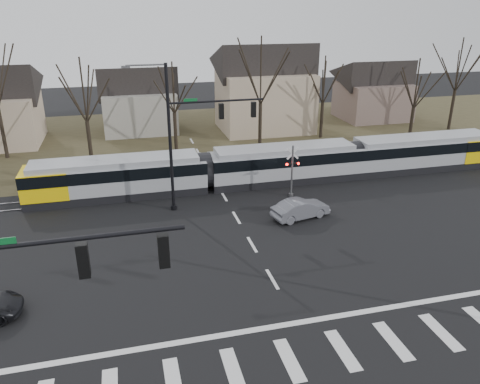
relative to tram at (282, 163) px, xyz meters
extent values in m
plane|color=black|center=(-5.37, -16.00, -1.63)|extent=(140.00, 140.00, 0.00)
cube|color=#38331E|center=(-5.37, 16.00, -1.63)|extent=(140.00, 28.00, 0.01)
cube|color=silver|center=(-11.37, -20.00, -1.63)|extent=(0.60, 2.60, 0.01)
cube|color=silver|center=(-8.97, -20.00, -1.63)|extent=(0.60, 2.60, 0.01)
cube|color=silver|center=(-6.57, -20.00, -1.63)|extent=(0.60, 2.60, 0.01)
cube|color=silver|center=(-4.17, -20.00, -1.63)|extent=(0.60, 2.60, 0.01)
cube|color=silver|center=(-1.77, -20.00, -1.63)|extent=(0.60, 2.60, 0.01)
cube|color=silver|center=(0.63, -20.00, -1.63)|extent=(0.60, 2.60, 0.01)
cube|color=silver|center=(-5.37, -17.80, -1.63)|extent=(28.00, 0.35, 0.01)
cube|color=silver|center=(-5.37, -14.00, -1.63)|extent=(0.18, 2.00, 0.01)
cube|color=silver|center=(-5.37, -10.00, -1.63)|extent=(0.18, 2.00, 0.01)
cube|color=silver|center=(-5.37, -6.00, -1.63)|extent=(0.18, 2.00, 0.01)
cube|color=silver|center=(-5.37, -2.00, -1.63)|extent=(0.18, 2.00, 0.01)
cube|color=silver|center=(-5.37, 2.00, -1.63)|extent=(0.18, 2.00, 0.01)
cube|color=silver|center=(-5.37, 6.00, -1.63)|extent=(0.18, 2.00, 0.01)
cube|color=silver|center=(-5.37, 10.00, -1.63)|extent=(0.18, 2.00, 0.01)
cube|color=silver|center=(-5.37, 14.00, -1.63)|extent=(0.18, 2.00, 0.01)
cube|color=#59595E|center=(-5.37, -0.90, -1.60)|extent=(90.00, 0.12, 0.06)
cube|color=#59595E|center=(-5.37, 0.50, -1.60)|extent=(90.00, 0.12, 0.06)
cube|color=gray|center=(-13.17, 0.00, -0.13)|extent=(13.35, 2.88, 3.00)
cube|color=black|center=(-13.17, 0.00, 0.47)|extent=(13.37, 2.92, 0.87)
cube|color=yellow|center=(-18.20, 0.00, -0.04)|extent=(3.29, 2.94, 2.00)
cube|color=gray|center=(0.18, 0.00, -0.13)|extent=(12.32, 2.88, 3.00)
cube|color=black|center=(0.18, 0.00, 0.47)|extent=(12.34, 2.92, 0.87)
cube|color=gray|center=(13.02, 0.00, -0.13)|extent=(13.35, 2.88, 3.00)
cube|color=black|center=(13.02, 0.00, 0.47)|extent=(13.37, 2.92, 0.87)
cube|color=yellow|center=(18.05, 0.00, -0.04)|extent=(3.29, 2.94, 2.00)
imported|color=slate|center=(-1.12, -7.09, -0.96)|extent=(3.30, 4.74, 1.35)
cylinder|color=black|center=(-14.12, -22.00, 5.97)|extent=(6.50, 0.14, 0.14)
cube|color=black|center=(-13.79, -22.00, 5.27)|extent=(0.32, 0.32, 1.05)
sphere|color=#FF0C07|center=(-13.79, -22.00, 5.60)|extent=(0.22, 0.22, 0.22)
cube|color=black|center=(-11.52, -22.00, 5.27)|extent=(0.32, 0.32, 1.05)
sphere|color=#FF0C07|center=(-11.52, -22.00, 5.60)|extent=(0.22, 0.22, 0.22)
cylinder|color=black|center=(-9.37, -3.50, 3.47)|extent=(0.22, 0.22, 10.20)
cylinder|color=black|center=(-9.37, -3.50, -1.48)|extent=(0.44, 0.44, 0.30)
cylinder|color=black|center=(-6.12, -3.50, 5.97)|extent=(6.50, 0.14, 0.14)
cube|color=#0C5926|center=(-7.87, -3.50, 6.12)|extent=(0.90, 0.03, 0.22)
cube|color=black|center=(-5.79, -3.50, 5.27)|extent=(0.32, 0.32, 1.05)
sphere|color=#FF0C07|center=(-5.79, -3.50, 5.60)|extent=(0.22, 0.22, 0.22)
cube|color=black|center=(-3.52, -3.50, 5.27)|extent=(0.32, 0.32, 1.05)
sphere|color=#FF0C07|center=(-3.52, -3.50, 5.60)|extent=(0.22, 0.22, 0.22)
cube|color=#59595B|center=(-11.87, -3.50, 8.39)|extent=(0.55, 0.22, 0.14)
cylinder|color=#59595B|center=(-0.37, -3.20, 0.37)|extent=(0.14, 0.14, 4.00)
cylinder|color=#59595B|center=(-0.37, -3.20, -1.53)|extent=(0.36, 0.36, 0.20)
cube|color=silver|center=(-0.37, -3.20, 1.77)|extent=(0.95, 0.04, 0.95)
cube|color=silver|center=(-0.37, -3.20, 1.77)|extent=(0.95, 0.04, 0.95)
cube|color=black|center=(-0.37, -3.20, 0.97)|extent=(1.00, 0.10, 0.12)
sphere|color=#FF0C07|center=(-0.82, -3.28, 0.97)|extent=(0.18, 0.18, 0.18)
sphere|color=#FF0C07|center=(0.08, -3.28, 0.97)|extent=(0.18, 0.18, 0.18)
cube|color=gray|center=(-10.37, 20.00, 0.62)|extent=(8.00, 7.00, 4.50)
cube|color=tan|center=(3.63, 17.00, 1.62)|extent=(10.00, 8.00, 6.50)
cube|color=brown|center=(18.63, 19.00, 0.62)|extent=(8.00, 7.00, 4.50)
camera|label=1|loc=(-12.33, -34.34, 12.04)|focal=35.00mm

